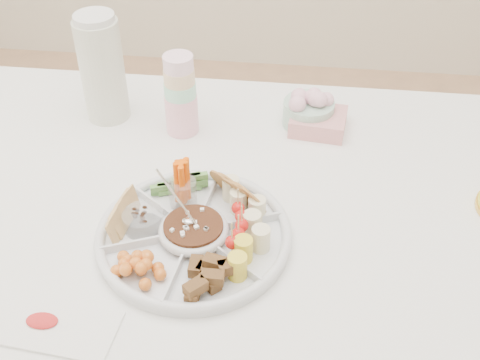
# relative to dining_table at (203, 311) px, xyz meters

# --- Properties ---
(dining_table) EXTENTS (1.52, 1.02, 0.76)m
(dining_table) POSITION_rel_dining_table_xyz_m (0.00, 0.00, 0.00)
(dining_table) COLOR white
(dining_table) RESTS_ON floor
(party_tray) EXTENTS (0.50, 0.50, 0.04)m
(party_tray) POSITION_rel_dining_table_xyz_m (0.02, -0.12, 0.40)
(party_tray) COLOR silver
(party_tray) RESTS_ON dining_table
(bean_dip) EXTENTS (0.15, 0.15, 0.04)m
(bean_dip) POSITION_rel_dining_table_xyz_m (0.02, -0.12, 0.41)
(bean_dip) COLOR #412718
(bean_dip) RESTS_ON party_tray
(tortillas) EXTENTS (0.13, 0.13, 0.06)m
(tortillas) POSITION_rel_dining_table_xyz_m (0.10, -0.02, 0.42)
(tortillas) COLOR tan
(tortillas) RESTS_ON party_tray
(carrot_cucumber) EXTENTS (0.15, 0.15, 0.10)m
(carrot_cucumber) POSITION_rel_dining_table_xyz_m (-0.03, -0.00, 0.44)
(carrot_cucumber) COLOR #FB5C05
(carrot_cucumber) RESTS_ON party_tray
(pita_raisins) EXTENTS (0.15, 0.15, 0.06)m
(pita_raisins) POSITION_rel_dining_table_xyz_m (-0.11, -0.11, 0.42)
(pita_raisins) COLOR tan
(pita_raisins) RESTS_ON party_tray
(cherries) EXTENTS (0.14, 0.14, 0.04)m
(cherries) POSITION_rel_dining_table_xyz_m (-0.06, -0.23, 0.42)
(cherries) COLOR orange
(cherries) RESTS_ON party_tray
(granola_chunks) EXTENTS (0.14, 0.14, 0.05)m
(granola_chunks) POSITION_rel_dining_table_xyz_m (0.07, -0.24, 0.42)
(granola_chunks) COLOR brown
(granola_chunks) RESTS_ON party_tray
(banana_tomato) EXTENTS (0.15, 0.15, 0.10)m
(banana_tomato) POSITION_rel_dining_table_xyz_m (0.15, -0.14, 0.44)
(banana_tomato) COLOR #FFFB88
(banana_tomato) RESTS_ON party_tray
(cup_stack) EXTENTS (0.09, 0.09, 0.22)m
(cup_stack) POSITION_rel_dining_table_xyz_m (-0.08, 0.25, 0.49)
(cup_stack) COLOR silver
(cup_stack) RESTS_ON dining_table
(thermos) EXTENTS (0.11, 0.11, 0.28)m
(thermos) POSITION_rel_dining_table_xyz_m (-0.28, 0.30, 0.52)
(thermos) COLOR beige
(thermos) RESTS_ON dining_table
(flower_bowl) EXTENTS (0.15, 0.15, 0.10)m
(flower_bowl) POSITION_rel_dining_table_xyz_m (0.23, 0.32, 0.43)
(flower_bowl) COLOR #8FC1A5
(flower_bowl) RESTS_ON dining_table
(napkin_stack) EXTENTS (0.15, 0.13, 0.04)m
(napkin_stack) POSITION_rel_dining_table_xyz_m (0.26, 0.30, 0.40)
(napkin_stack) COLOR pink
(napkin_stack) RESTS_ON dining_table
(placemat) EXTENTS (0.33, 0.14, 0.01)m
(placemat) POSITION_rel_dining_table_xyz_m (-0.24, -0.35, 0.38)
(placemat) COLOR white
(placemat) RESTS_ON dining_table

